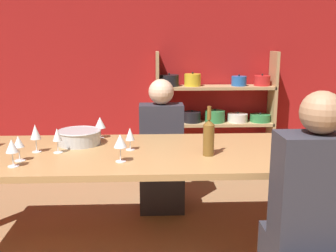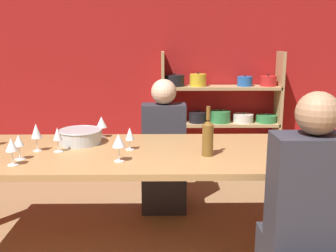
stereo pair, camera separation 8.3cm
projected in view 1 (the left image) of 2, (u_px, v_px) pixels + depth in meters
wall_back_red at (162, 51)px, 4.85m from camera, size 8.80×0.06×2.70m
shelf_unit at (213, 120)px, 4.86m from camera, size 1.46×0.30×1.35m
dining_table at (169, 161)px, 2.68m from camera, size 3.10×0.96×0.75m
mixing_bowl at (79, 137)px, 2.82m from camera, size 0.31×0.31×0.10m
wine_bottle_green at (209, 137)px, 2.53m from camera, size 0.07×0.07×0.32m
wine_glass_white_a at (35, 133)px, 2.60m from camera, size 0.07×0.07×0.19m
wine_glass_white_b at (130, 135)px, 2.66m from camera, size 0.06×0.06×0.16m
wine_glass_white_c at (57, 136)px, 2.59m from camera, size 0.06×0.06×0.17m
wine_glass_empty_c at (120, 141)px, 2.40m from camera, size 0.08×0.08×0.18m
wine_glass_white_d at (18, 143)px, 2.42m from camera, size 0.07×0.07×0.16m
wine_glass_red_a at (12, 147)px, 2.31m from camera, size 0.07×0.07×0.17m
wine_glass_empty_d at (335, 121)px, 3.01m from camera, size 0.07×0.07×0.18m
wine_glass_red_b at (100, 123)px, 2.99m from camera, size 0.08×0.08×0.16m
person_far_a at (161, 160)px, 3.53m from camera, size 0.39×0.48×1.16m
person_near_b at (310, 245)px, 2.00m from camera, size 0.40×0.50×1.26m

